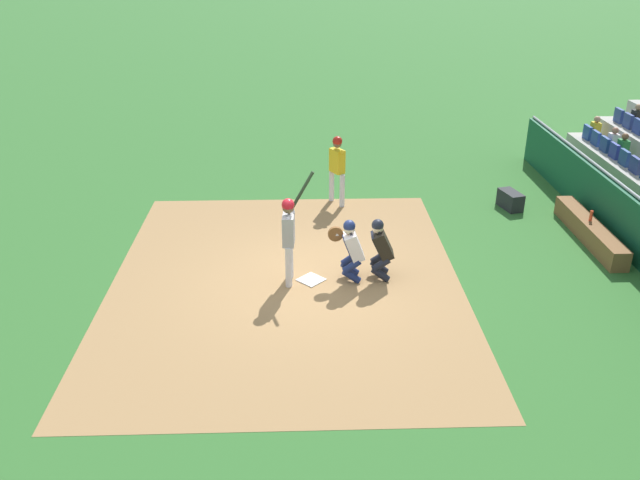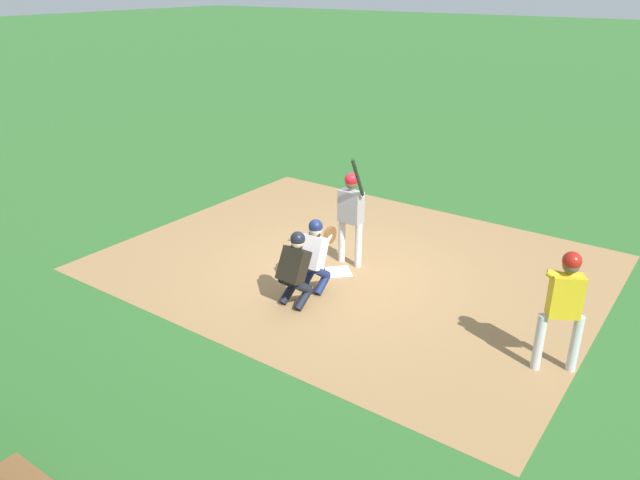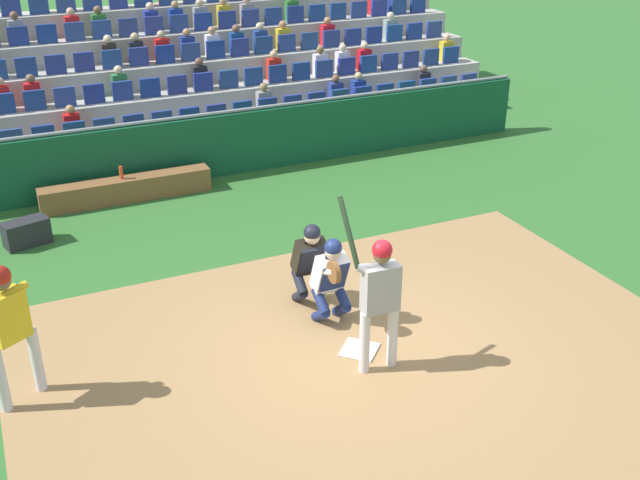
{
  "view_description": "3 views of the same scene",
  "coord_description": "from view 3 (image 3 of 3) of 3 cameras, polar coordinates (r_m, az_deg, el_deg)",
  "views": [
    {
      "loc": [
        -11.43,
        0.28,
        6.32
      ],
      "look_at": [
        -0.02,
        -0.18,
        0.9
      ],
      "focal_mm": 36.71,
      "sensor_mm": 36.0,
      "label": 1
    },
    {
      "loc": [
        5.41,
        -8.25,
        4.94
      ],
      "look_at": [
        0.17,
        -0.82,
        0.98
      ],
      "focal_mm": 34.03,
      "sensor_mm": 36.0,
      "label": 2
    },
    {
      "loc": [
        3.94,
        7.27,
        5.6
      ],
      "look_at": [
        0.23,
        -0.71,
        1.33
      ],
      "focal_mm": 42.82,
      "sensor_mm": 36.0,
      "label": 3
    }
  ],
  "objects": [
    {
      "name": "infield_dirt_patch",
      "position": [
        9.62,
        4.36,
        -9.74
      ],
      "size": [
        8.72,
        6.96,
        0.01
      ],
      "primitive_type": "cube",
      "rotation": [
        0.0,
        0.0,
        -0.01
      ],
      "color": "#A0784B",
      "rests_on": "ground_plane"
    },
    {
      "name": "on_deck_batter",
      "position": [
        9.22,
        -22.2,
        -5.65
      ],
      "size": [
        0.59,
        0.42,
        1.77
      ],
      "color": "silver",
      "rests_on": "ground_plane"
    },
    {
      "name": "batter_at_plate",
      "position": [
        9.1,
        4.45,
        -3.81
      ],
      "size": [
        0.61,
        0.64,
        2.2
      ],
      "color": "silver",
      "rests_on": "ground_plane"
    },
    {
      "name": "dugout_bench",
      "position": [
        14.77,
        -14.24,
        3.71
      ],
      "size": [
        3.16,
        0.4,
        0.44
      ],
      "primitive_type": "cube",
      "color": "brown",
      "rests_on": "ground_plane"
    },
    {
      "name": "water_bottle_on_bench",
      "position": [
        14.64,
        -14.64,
        4.9
      ],
      "size": [
        0.07,
        0.07,
        0.24
      ],
      "primitive_type": "cylinder",
      "color": "#D94326",
      "rests_on": "dugout_bench"
    },
    {
      "name": "dugout_wall",
      "position": [
        15.47,
        -8.91,
        6.86
      ],
      "size": [
        14.86,
        0.24,
        1.33
      ],
      "color": "#114D2F",
      "rests_on": "ground_plane"
    },
    {
      "name": "bleacher_stand",
      "position": [
        19.36,
        -12.74,
        11.47
      ],
      "size": [
        16.81,
        4.37,
        3.28
      ],
      "color": "#A8A49A",
      "rests_on": "ground_plane"
    },
    {
      "name": "home_plate_marker",
      "position": [
        9.98,
        2.96,
        -8.18
      ],
      "size": [
        0.62,
        0.62,
        0.02
      ],
      "primitive_type": "cube",
      "rotation": [
        0.0,
        0.0,
        0.79
      ],
      "color": "white",
      "rests_on": "infield_dirt_patch"
    },
    {
      "name": "equipment_duffel_bag",
      "position": [
        13.48,
        -21.09,
        0.52
      ],
      "size": [
        0.79,
        0.53,
        0.44
      ],
      "primitive_type": "cube",
      "rotation": [
        0.0,
        0.0,
        0.26
      ],
      "color": "#232427",
      "rests_on": "ground_plane"
    },
    {
      "name": "home_plate_umpire",
      "position": [
        10.66,
        -0.73,
        -1.48
      ],
      "size": [
        0.48,
        0.48,
        1.28
      ],
      "color": "black",
      "rests_on": "ground_plane"
    },
    {
      "name": "catcher_crouching",
      "position": [
        10.19,
        0.83,
        -2.71
      ],
      "size": [
        0.47,
        0.72,
        1.3
      ],
      "color": "navy",
      "rests_on": "ground_plane"
    },
    {
      "name": "ground_plane",
      "position": [
        9.98,
        2.96,
        -8.26
      ],
      "size": [
        160.0,
        160.0,
        0.0
      ],
      "primitive_type": "plane",
      "color": "#30672B"
    }
  ]
}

